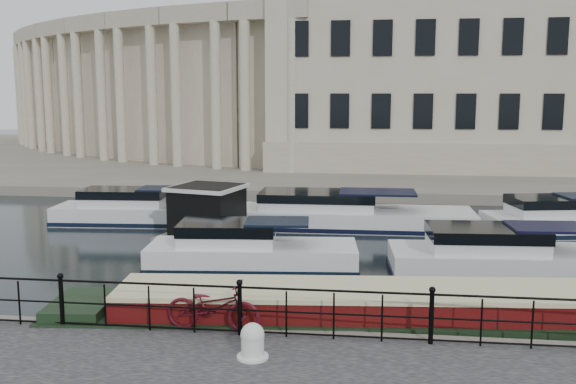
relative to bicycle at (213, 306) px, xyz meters
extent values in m
plane|color=black|center=(0.62, 2.10, -1.10)|extent=(160.00, 160.00, 0.00)
cube|color=#6B665B|center=(0.62, 41.10, -0.82)|extent=(120.00, 42.00, 0.55)
cylinder|color=black|center=(-3.38, -0.15, 0.00)|extent=(0.10, 0.10, 1.10)
sphere|color=black|center=(-3.38, -0.15, 0.60)|extent=(0.14, 0.14, 0.14)
cylinder|color=black|center=(0.62, -0.15, 0.00)|extent=(0.10, 0.10, 1.10)
sphere|color=black|center=(0.62, -0.15, 0.60)|extent=(0.14, 0.14, 0.14)
cylinder|color=black|center=(4.62, -0.15, 0.00)|extent=(0.10, 0.10, 1.10)
sphere|color=black|center=(4.62, -0.15, 0.60)|extent=(0.14, 0.14, 0.14)
cylinder|color=black|center=(0.62, -0.15, 0.50)|extent=(24.00, 0.05, 0.05)
cylinder|color=black|center=(0.62, -0.15, 0.00)|extent=(24.00, 0.04, 0.04)
cylinder|color=black|center=(0.62, -0.15, -0.47)|extent=(24.00, 0.04, 0.04)
cube|color=#ADA38C|center=(6.62, 35.10, 6.45)|extent=(20.00, 14.00, 14.00)
cube|color=#9E937F|center=(6.62, 35.10, 0.45)|extent=(20.30, 14.30, 2.00)
cube|color=#ADA38C|center=(-2.71, 31.12, 4.95)|extent=(5.73, 4.06, 11.00)
cube|color=#9E937F|center=(-3.15, 29.17, 9.85)|extent=(5.62, 2.73, 1.20)
cylinder|color=#ADA38C|center=(-1.67, 28.26, 4.35)|extent=(0.70, 0.70, 9.80)
cylinder|color=#ADA38C|center=(-4.87, 28.97, 4.35)|extent=(0.70, 0.70, 9.80)
cube|color=#ADA38C|center=(-7.67, 32.54, 4.95)|extent=(5.90, 4.56, 11.00)
cube|color=#9E937F|center=(-8.33, 30.66, 9.85)|extent=(5.62, 3.30, 1.20)
cylinder|color=#ADA38C|center=(-6.97, 29.57, 4.35)|extent=(0.70, 0.70, 9.80)
cylinder|color=#ADA38C|center=(-10.07, 30.66, 4.35)|extent=(0.70, 0.70, 9.80)
cube|color=#ADA38C|center=(-12.42, 34.54, 4.95)|extent=(5.99, 4.99, 11.00)
cube|color=#9E937F|center=(-13.31, 32.75, 9.85)|extent=(5.55, 3.83, 1.20)
cylinder|color=#ADA38C|center=(-12.09, 31.51, 4.35)|extent=(0.70, 0.70, 9.80)
cylinder|color=#ADA38C|center=(-15.03, 32.97, 4.35)|extent=(0.70, 0.70, 9.80)
cube|color=#ADA38C|center=(-16.90, 37.10, 4.95)|extent=(5.99, 5.36, 11.00)
cube|color=#9E937F|center=(-17.99, 35.43, 9.85)|extent=(5.40, 4.29, 1.20)
cylinder|color=#ADA38C|center=(-16.93, 34.05, 4.35)|extent=(0.70, 0.70, 9.80)
cylinder|color=#ADA38C|center=(-19.68, 35.85, 4.35)|extent=(0.70, 0.70, 9.80)
cube|color=#ADA38C|center=(-21.04, 40.17, 4.95)|extent=(5.91, 5.64, 11.00)
cube|color=#9E937F|center=(-22.33, 38.64, 9.85)|extent=(5.16, 4.70, 1.20)
cylinder|color=#ADA38C|center=(-21.44, 37.15, 4.35)|extent=(0.70, 0.70, 9.80)
cylinder|color=#ADA38C|center=(-23.95, 39.26, 4.35)|extent=(0.70, 0.70, 9.80)
cube|color=#ADA38C|center=(-24.78, 43.72, 4.95)|extent=(5.74, 5.85, 11.00)
cube|color=#9E937F|center=(-26.24, 42.35, 9.85)|extent=(4.86, 5.04, 1.20)
cylinder|color=#ADA38C|center=(-25.54, 40.77, 4.35)|extent=(0.70, 0.70, 9.80)
cylinder|color=#ADA38C|center=(-27.78, 43.16, 4.35)|extent=(0.70, 0.70, 9.80)
cube|color=#ADA38C|center=(-28.07, 47.69, 4.95)|extent=(5.49, 5.97, 11.00)
cube|color=#9E937F|center=(-29.69, 46.51, 9.85)|extent=(4.48, 5.30, 1.20)
cylinder|color=#ADA38C|center=(-29.18, 44.85, 4.35)|extent=(0.70, 0.70, 9.80)
cylinder|color=#ADA38C|center=(-31.12, 47.50, 4.35)|extent=(0.70, 0.70, 9.80)
cube|color=#ADA38C|center=(-30.87, 52.03, 4.95)|extent=(5.16, 6.00, 11.00)
cube|color=#9E937F|center=(-32.61, 51.05, 9.85)|extent=(4.04, 5.49, 1.20)
cylinder|color=#ADA38C|center=(-32.30, 49.34, 4.35)|extent=(0.70, 0.70, 9.80)
cylinder|color=#ADA38C|center=(-33.91, 52.20, 4.35)|extent=(0.70, 0.70, 9.80)
cube|color=#ADA38C|center=(-33.12, 56.66, 4.95)|extent=(4.76, 5.95, 11.00)
cube|color=#9E937F|center=(-34.97, 55.90, 9.85)|extent=(3.54, 5.60, 1.20)
cylinder|color=#ADA38C|center=(-34.87, 54.17, 4.35)|extent=(0.70, 0.70, 9.80)
cylinder|color=#ADA38C|center=(-36.12, 57.20, 4.35)|extent=(0.70, 0.70, 9.80)
imported|color=#470C17|center=(0.00, 0.00, 0.00)|extent=(2.14, 0.87, 1.10)
cylinder|color=silver|center=(1.10, -1.32, -0.31)|extent=(0.45, 0.45, 0.47)
sphere|color=silver|center=(1.10, -1.32, -0.08)|extent=(0.47, 0.47, 0.47)
cylinder|color=silver|center=(1.10, -1.32, -0.53)|extent=(0.63, 0.63, 0.04)
cube|color=black|center=(4.20, 1.52, -1.00)|extent=(16.96, 3.70, 1.01)
cube|color=#4F0B0B|center=(4.20, 1.52, -0.35)|extent=(13.58, 3.07, 0.79)
cube|color=beige|center=(4.20, 1.52, 0.05)|extent=(13.58, 3.14, 0.11)
cube|color=#6B665B|center=(-2.91, 10.97, -1.05)|extent=(4.03, 3.61, 0.29)
cube|color=black|center=(-2.91, 10.97, 0.00)|extent=(2.78, 2.78, 2.06)
cube|color=silver|center=(-2.91, 10.97, 0.95)|extent=(3.06, 3.06, 0.14)
cube|color=white|center=(-0.42, 7.06, -0.90)|extent=(6.94, 2.87, 1.20)
cube|color=black|center=(-0.42, 7.06, -0.98)|extent=(7.00, 2.90, 0.18)
cube|color=white|center=(-1.23, 6.99, -0.05)|extent=(3.19, 2.13, 0.90)
cube|color=black|center=(0.39, 7.13, 0.45)|extent=(2.16, 1.77, 0.08)
cube|color=silver|center=(7.91, 7.29, -0.90)|extent=(7.86, 2.93, 1.20)
cube|color=black|center=(7.91, 7.29, -0.98)|extent=(7.94, 2.96, 0.18)
cube|color=silver|center=(6.98, 7.23, -0.05)|extent=(3.59, 2.24, 0.90)
cube|color=black|center=(8.83, 7.34, 0.45)|extent=(2.42, 1.87, 0.08)
cube|color=silver|center=(-6.35, 13.63, -0.90)|extent=(8.03, 2.73, 1.20)
cube|color=black|center=(-6.35, 13.63, -0.98)|extent=(8.11, 2.76, 0.18)
cube|color=silver|center=(-7.30, 13.57, -0.05)|extent=(3.66, 2.07, 0.90)
cube|color=black|center=(-5.41, 13.69, 0.45)|extent=(2.46, 1.72, 0.08)
cube|color=silver|center=(2.42, 13.86, -0.90)|extent=(10.59, 2.95, 1.20)
cube|color=black|center=(2.42, 13.86, -0.98)|extent=(10.70, 2.98, 0.18)
cube|color=silver|center=(1.15, 13.84, -0.05)|extent=(4.78, 2.37, 0.90)
cube|color=black|center=(3.68, 13.87, 0.45)|extent=(3.19, 2.02, 0.08)
cube|color=silver|center=(11.21, 13.69, -0.90)|extent=(6.59, 3.55, 1.20)
cube|color=black|center=(11.21, 13.69, -0.98)|extent=(6.66, 3.58, 0.18)
cube|color=silver|center=(10.48, 13.55, -0.05)|extent=(3.13, 2.47, 0.90)
camera|label=1|loc=(3.27, -13.01, 4.56)|focal=40.00mm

